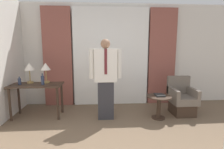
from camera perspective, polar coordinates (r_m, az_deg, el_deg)
name	(u,v)px	position (r m, az deg, el deg)	size (l,w,h in m)	color
wall_back	(111,55)	(4.81, -0.44, 6.45)	(10.00, 0.06, 2.70)	silver
curtain_sheer_center	(111,57)	(4.69, -0.34, 5.65)	(1.99, 0.06, 2.58)	white
curtain_drape_left	(58,57)	(4.80, -17.33, 5.32)	(0.74, 0.06, 2.58)	brown
curtain_drape_right	(162,57)	(4.98, 16.04, 5.50)	(0.74, 0.06, 2.58)	brown
desk	(37,90)	(4.24, -23.38, -4.55)	(1.11, 0.54, 0.75)	#38281E
table_lamp_left	(29,68)	(4.35, -25.39, 1.93)	(0.22, 0.22, 0.46)	#9E7F47
table_lamp_right	(46,68)	(4.23, -20.86, 2.04)	(0.22, 0.22, 0.46)	#9E7F47
bottle_near_edge	(19,81)	(4.30, -27.97, -2.01)	(0.07, 0.07, 0.18)	#2D3851
bottle_by_lamp	(43,80)	(4.10, -21.73, -1.69)	(0.07, 0.07, 0.25)	#2D3851
person	(106,77)	(3.73, -2.10, -0.74)	(0.68, 0.22, 1.73)	#2D2D33
armchair	(182,100)	(4.46, 21.77, -7.74)	(0.54, 0.60, 0.87)	#38281E
side_table	(159,103)	(4.01, 15.05, -9.01)	(0.54, 0.54, 0.51)	#38281E
book	(160,95)	(3.99, 15.27, -6.48)	(0.19, 0.25, 0.03)	black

